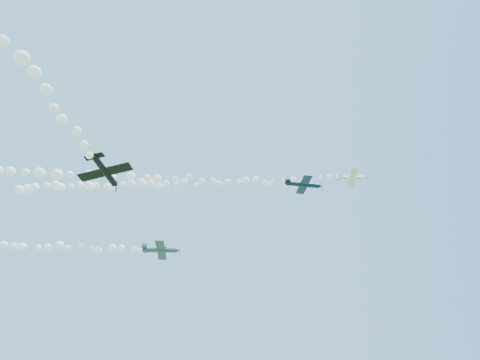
{
  "coord_description": "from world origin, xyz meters",
  "views": [
    {
      "loc": [
        7.05,
        -56.62,
        2.0
      ],
      "look_at": [
        4.2,
        -2.93,
        46.43
      ],
      "focal_mm": 30.0,
      "sensor_mm": 36.0,
      "label": 1
    }
  ],
  "objects_px": {
    "plane_white": "(352,178)",
    "plane_black": "(105,171)",
    "plane_navy": "(304,184)",
    "plane_grey": "(161,250)"
  },
  "relations": [
    {
      "from": "plane_white",
      "to": "plane_black",
      "type": "distance_m",
      "value": 48.92
    },
    {
      "from": "plane_white",
      "to": "plane_navy",
      "type": "relative_size",
      "value": 0.85
    },
    {
      "from": "plane_white",
      "to": "plane_black",
      "type": "bearing_deg",
      "value": -153.29
    },
    {
      "from": "plane_navy",
      "to": "plane_grey",
      "type": "distance_m",
      "value": 30.7
    },
    {
      "from": "plane_white",
      "to": "plane_navy",
      "type": "xyz_separation_m",
      "value": [
        -10.92,
        -5.73,
        -5.99
      ]
    },
    {
      "from": "plane_white",
      "to": "plane_black",
      "type": "height_order",
      "value": "plane_white"
    },
    {
      "from": "plane_navy",
      "to": "plane_grey",
      "type": "bearing_deg",
      "value": 151.89
    },
    {
      "from": "plane_white",
      "to": "plane_grey",
      "type": "distance_m",
      "value": 41.28
    },
    {
      "from": "plane_navy",
      "to": "plane_black",
      "type": "xyz_separation_m",
      "value": [
        -30.42,
        -15.73,
        -8.94
      ]
    },
    {
      "from": "plane_white",
      "to": "plane_navy",
      "type": "height_order",
      "value": "plane_white"
    }
  ]
}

